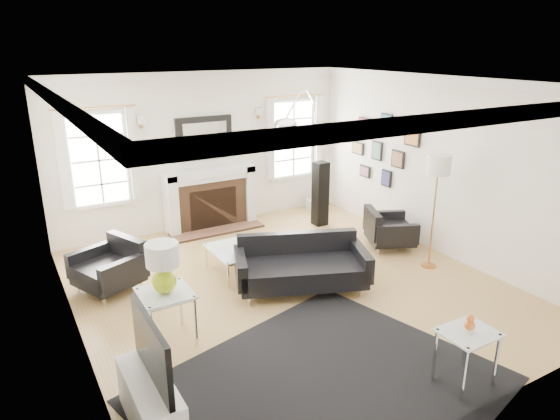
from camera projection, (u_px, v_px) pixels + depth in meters
floor at (290, 287)px, 7.00m from camera, size 6.00×6.00×0.00m
back_wall at (204, 151)px, 9.02m from camera, size 5.50×0.04×2.80m
front_wall at (479, 280)px, 4.09m from camera, size 5.50×0.04×2.80m
left_wall at (67, 228)px, 5.25m from camera, size 0.04×6.00×2.80m
right_wall at (439, 167)px, 7.86m from camera, size 0.04×6.00×2.80m
ceiling at (291, 82)px, 6.11m from camera, size 5.50×6.00×0.02m
crown_molding at (291, 87)px, 6.13m from camera, size 5.50×6.00×0.12m
fireplace at (211, 199)px, 9.12m from camera, size 1.70×0.69×1.11m
mantel_mirror at (205, 138)px, 8.90m from camera, size 1.05×0.07×0.75m
window_left at (98, 160)px, 8.07m from camera, size 1.24×0.15×1.62m
window_right at (293, 139)px, 9.83m from camera, size 1.24×0.15×1.62m
gallery_wall at (383, 145)px, 8.87m from camera, size 0.04×1.73×1.29m
tv_unit at (151, 397)px, 4.34m from camera, size 0.35×1.00×1.09m
area_rug at (325, 389)px, 4.92m from camera, size 3.81×3.42×0.01m
sofa at (301, 266)px, 6.90m from camera, size 1.98×1.42×0.59m
armchair_left at (112, 267)px, 6.86m from camera, size 1.02×1.08×0.58m
armchair_right at (387, 230)px, 8.28m from camera, size 0.97×1.02×0.54m
coffee_table at (241, 250)px, 7.36m from camera, size 0.86×0.86×0.38m
side_table_left at (166, 301)px, 5.56m from camera, size 0.57×0.57×0.63m
nesting_table at (467, 342)px, 4.88m from camera, size 0.53×0.45×0.59m
gourd_lamp at (163, 265)px, 5.42m from camera, size 0.36×0.36×0.58m
orange_vase at (470, 323)px, 4.82m from camera, size 0.10×0.10×0.16m
arc_floor_lamp at (303, 153)px, 8.83m from camera, size 1.82×1.69×2.58m
stick_floor_lamp at (438, 171)px, 7.17m from camera, size 0.35×0.35×1.74m
speaker_tower at (320, 194)px, 9.24m from camera, size 0.24×0.24×1.20m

